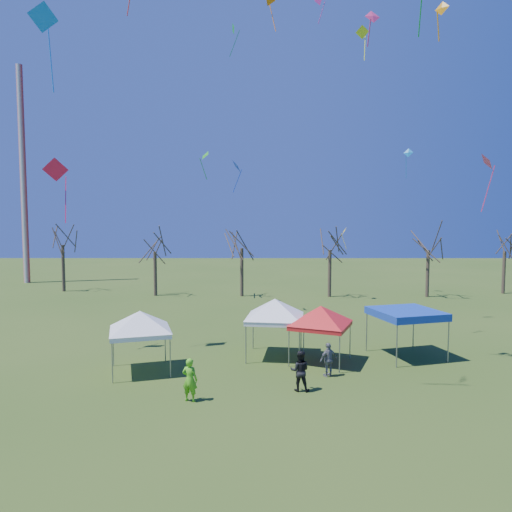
{
  "coord_description": "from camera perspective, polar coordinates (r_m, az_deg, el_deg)",
  "views": [
    {
      "loc": [
        -0.87,
        -19.18,
        7.19
      ],
      "look_at": [
        -0.94,
        3.0,
        5.5
      ],
      "focal_mm": 32.0,
      "sensor_mm": 36.0,
      "label": 1
    }
  ],
  "objects": [
    {
      "name": "tree_0",
      "position": [
        50.68,
        -23.08,
        3.2
      ],
      "size": [
        3.83,
        3.83,
        8.44
      ],
      "color": "#3D2D21",
      "rests_on": "ground"
    },
    {
      "name": "kite_17",
      "position": [
        28.2,
        26.96,
        10.42
      ],
      "size": [
        0.85,
        1.16,
        3.22
      ],
      "rotation": [
        0.0,
        0.0,
        1.38
      ],
      "color": "#E53263",
      "rests_on": "ground"
    },
    {
      "name": "tent_red",
      "position": [
        23.49,
        8.09,
        -6.66
      ],
      "size": [
        3.54,
        3.54,
        3.38
      ],
      "rotation": [
        0.0,
        0.0,
        -0.39
      ],
      "color": "gray",
      "rests_on": "ground"
    },
    {
      "name": "tree_1",
      "position": [
        44.96,
        -12.55,
        2.46
      ],
      "size": [
        3.42,
        3.42,
        7.54
      ],
      "color": "#3D2D21",
      "rests_on": "ground"
    },
    {
      "name": "tent_white_mid",
      "position": [
        24.19,
        2.38,
        -5.86
      ],
      "size": [
        4.05,
        4.05,
        3.6
      ],
      "rotation": [
        0.0,
        0.0,
        -0.13
      ],
      "color": "gray",
      "rests_on": "ground"
    },
    {
      "name": "kite_12",
      "position": [
        43.1,
        18.49,
        12.05
      ],
      "size": [
        0.87,
        0.64,
        2.62
      ],
      "rotation": [
        0.0,
        0.0,
        5.82
      ],
      "color": "#127CC9",
      "rests_on": "ground"
    },
    {
      "name": "person_dark",
      "position": [
        20.03,
        5.5,
        -14.09
      ],
      "size": [
        0.92,
        0.76,
        1.73
      ],
      "primitive_type": "imported",
      "rotation": [
        0.0,
        0.0,
        3.01
      ],
      "color": "black",
      "rests_on": "ground"
    },
    {
      "name": "kite_14",
      "position": [
        26.9,
        -23.75,
        9.81
      ],
      "size": [
        1.45,
        1.09,
        3.49
      ],
      "rotation": [
        0.0,
        0.0,
        3.44
      ],
      "color": "#ED1643",
      "rests_on": "ground"
    },
    {
      "name": "kite_13",
      "position": [
        39.95,
        -6.4,
        12.37
      ],
      "size": [
        1.1,
        1.18,
        2.44
      ],
      "rotation": [
        0.0,
        0.0,
        5.32
      ],
      "color": "green",
      "rests_on": "ground"
    },
    {
      "name": "tree_3",
      "position": [
        43.79,
        9.26,
        2.83
      ],
      "size": [
        3.59,
        3.59,
        7.91
      ],
      "color": "#3D2D21",
      "rests_on": "ground"
    },
    {
      "name": "kite_8",
      "position": [
        28.21,
        -25.09,
        25.36
      ],
      "size": [
        1.59,
        1.45,
        4.48
      ],
      "rotation": [
        0.0,
        0.0,
        3.81
      ],
      "color": "#1680F0",
      "rests_on": "ground"
    },
    {
      "name": "tent_white_west",
      "position": [
        22.53,
        -14.31,
        -7.17
      ],
      "size": [
        3.7,
        3.7,
        3.4
      ],
      "rotation": [
        0.0,
        0.0,
        0.29
      ],
      "color": "gray",
      "rests_on": "ground"
    },
    {
      "name": "radio_mast",
      "position": [
        59.94,
        -27.09,
        8.95
      ],
      "size": [
        0.7,
        0.7,
        25.0
      ],
      "primitive_type": "cylinder",
      "color": "silver",
      "rests_on": "ground"
    },
    {
      "name": "tent_blue",
      "position": [
        25.6,
        18.28,
        -6.87
      ],
      "size": [
        3.93,
        3.93,
        2.51
      ],
      "rotation": [
        0.0,
        0.0,
        0.27
      ],
      "color": "gray",
      "rests_on": "ground"
    },
    {
      "name": "kite_25",
      "position": [
        24.62,
        14.35,
        26.95
      ],
      "size": [
        0.81,
        0.5,
        1.69
      ],
      "rotation": [
        0.0,
        0.0,
        0.17
      ],
      "color": "#CC2D67",
      "rests_on": "ground"
    },
    {
      "name": "tree_5",
      "position": [
        51.52,
        28.71,
        2.19
      ],
      "size": [
        3.39,
        3.39,
        7.46
      ],
      "color": "#3D2D21",
      "rests_on": "ground"
    },
    {
      "name": "ground",
      "position": [
        20.5,
        2.7,
        -16.19
      ],
      "size": [
        140.0,
        140.0,
        0.0
      ],
      "primitive_type": "plane",
      "color": "#324E19",
      "rests_on": "ground"
    },
    {
      "name": "tree_2",
      "position": [
        43.6,
        -1.79,
        3.16
      ],
      "size": [
        3.71,
        3.71,
        8.18
      ],
      "color": "#3D2D21",
      "rests_on": "ground"
    },
    {
      "name": "person_green",
      "position": [
        19.06,
        -8.27,
        -15.05
      ],
      "size": [
        0.73,
        0.58,
        1.75
      ],
      "primitive_type": "imported",
      "rotation": [
        0.0,
        0.0,
        2.87
      ],
      "color": "#58C51F",
      "rests_on": "ground"
    },
    {
      "name": "kite_9",
      "position": [
        23.15,
        22.17,
        26.62
      ],
      "size": [
        0.55,
        0.55,
        1.61
      ],
      "rotation": [
        0.0,
        0.0,
        5.5
      ],
      "color": "orange",
      "rests_on": "ground"
    },
    {
      "name": "kite_26",
      "position": [
        42.98,
        -2.8,
        26.43
      ],
      "size": [
        0.88,
        1.03,
        2.96
      ],
      "rotation": [
        0.0,
        0.0,
        1.78
      ],
      "color": "green",
      "rests_on": "ground"
    },
    {
      "name": "kite_18",
      "position": [
        29.68,
        13.16,
        25.5
      ],
      "size": [
        0.82,
        0.49,
        2.02
      ],
      "rotation": [
        0.0,
        0.0,
        2.83
      ],
      "color": "#E4FF1A",
      "rests_on": "ground"
    },
    {
      "name": "kite_19",
      "position": [
        42.23,
        10.95,
        3.03
      ],
      "size": [
        0.56,
        0.8,
        2.03
      ],
      "rotation": [
        0.0,
        0.0,
        4.6
      ],
      "color": "yellow",
      "rests_on": "ground"
    },
    {
      "name": "person_grey",
      "position": [
        21.94,
        9.05,
        -12.66
      ],
      "size": [
        1.0,
        0.78,
        1.59
      ],
      "primitive_type": "imported",
      "rotation": [
        0.0,
        0.0,
        3.63
      ],
      "color": "slate",
      "rests_on": "ground"
    },
    {
      "name": "tree_4",
      "position": [
        46.14,
        20.79,
        2.66
      ],
      "size": [
        3.58,
        3.58,
        7.89
      ],
      "color": "#3D2D21",
      "rests_on": "ground"
    },
    {
      "name": "kite_11",
      "position": [
        35.66,
        -2.4,
        11.16
      ],
      "size": [
        0.93,
        1.28,
        2.57
      ],
      "rotation": [
        0.0,
        0.0,
        1.71
      ],
      "color": "blue",
      "rests_on": "ground"
    }
  ]
}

